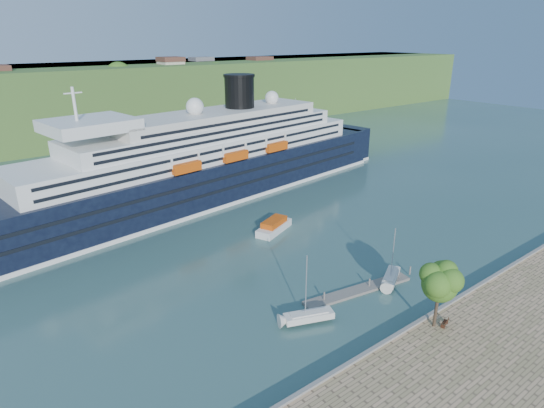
{
  "coord_description": "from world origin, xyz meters",
  "views": [
    {
      "loc": [
        -41.65,
        -26.08,
        33.77
      ],
      "look_at": [
        2.03,
        30.0,
        7.34
      ],
      "focal_mm": 30.0,
      "sensor_mm": 36.0,
      "label": 1
    }
  ],
  "objects": [
    {
      "name": "quay_coping",
      "position": [
        0.0,
        -0.2,
        1.15
      ],
      "size": [
        220.0,
        0.5,
        0.3
      ],
      "primitive_type": "cube",
      "color": "slate",
      "rests_on": "promenade"
    },
    {
      "name": "floating_pontoon",
      "position": [
        2.0,
        10.25,
        0.19
      ],
      "size": [
        17.42,
        5.09,
        0.38
      ],
      "primitive_type": null,
      "rotation": [
        0.0,
        0.0,
        -0.17
      ],
      "color": "gray",
      "rests_on": "ground"
    },
    {
      "name": "promenade_tree",
      "position": [
        2.04,
        -1.69,
        5.6
      ],
      "size": [
        5.56,
        5.56,
        9.2
      ],
      "primitive_type": null,
      "color": "#3B6B1C",
      "rests_on": "promenade"
    },
    {
      "name": "sailboat_white_far",
      "position": [
        7.69,
        9.12,
        4.17
      ],
      "size": [
        6.54,
        4.61,
        8.34
      ],
      "primitive_type": null,
      "rotation": [
        0.0,
        0.0,
        0.49
      ],
      "color": "silver",
      "rests_on": "ground"
    },
    {
      "name": "sailboat_white_near",
      "position": [
        -8.4,
        9.13,
        4.49
      ],
      "size": [
        7.17,
        4.33,
        8.97
      ],
      "primitive_type": null,
      "rotation": [
        0.0,
        0.0,
        -0.37
      ],
      "color": "silver",
      "rests_on": "ground"
    },
    {
      "name": "cruise_ship",
      "position": [
        3.63,
        57.74,
        12.98
      ],
      "size": [
        116.79,
        31.25,
        25.96
      ],
      "primitive_type": null,
      "rotation": [
        0.0,
        0.0,
        0.13
      ],
      "color": "black",
      "rests_on": "ground"
    },
    {
      "name": "ground",
      "position": [
        0.0,
        0.0,
        0.0
      ],
      "size": [
        400.0,
        400.0,
        0.0
      ],
      "primitive_type": "plane",
      "color": "#2D514C",
      "rests_on": "ground"
    },
    {
      "name": "far_hillside",
      "position": [
        0.0,
        145.0,
        12.0
      ],
      "size": [
        400.0,
        50.0,
        24.0
      ],
      "primitive_type": "cube",
      "color": "#335D25",
      "rests_on": "ground"
    },
    {
      "name": "park_bench",
      "position": [
        3.04,
        -2.46,
        1.48
      ],
      "size": [
        1.62,
        1.01,
        0.97
      ],
      "primitive_type": null,
      "rotation": [
        0.0,
        0.0,
        0.28
      ],
      "color": "#412112",
      "rests_on": "promenade"
    },
    {
      "name": "tender_launch",
      "position": [
        5.6,
        33.97,
        1.19
      ],
      "size": [
        9.06,
        6.02,
        2.37
      ],
      "primitive_type": null,
      "rotation": [
        0.0,
        0.0,
        0.4
      ],
      "color": "#C6480B",
      "rests_on": "ground"
    }
  ]
}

